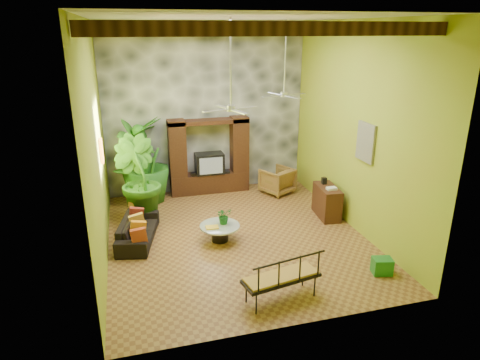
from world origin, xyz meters
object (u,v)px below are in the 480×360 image
object	(u,v)px
tall_plant_c	(145,160)
coffee_table	(220,231)
wicker_armchair	(277,181)
entertainment_center	(209,162)
tall_plant_b	(137,180)
sofa	(138,230)
ceiling_fan_front	(231,99)
tall_plant_a	(137,163)
ceiling_fan_back	(284,86)
side_console	(327,202)
green_bin	(382,266)
iron_bench	(283,276)

from	to	relation	value
tall_plant_c	coffee_table	size ratio (longest dim) A/B	2.61
wicker_armchair	coffee_table	bearing A→B (deg)	20.16
entertainment_center	tall_plant_b	xyz separation A→B (m)	(-2.20, -1.58, 0.17)
sofa	wicker_armchair	size ratio (longest dim) A/B	2.16
ceiling_fan_front	tall_plant_a	xyz separation A→B (m)	(-1.93, 3.14, -2.18)
coffee_table	wicker_armchair	bearing A→B (deg)	47.48
sofa	coffee_table	world-z (taller)	sofa
sofa	wicker_armchair	bearing A→B (deg)	-50.65
ceiling_fan_back	tall_plant_c	bearing A→B (deg)	154.55
wicker_armchair	tall_plant_c	xyz separation A→B (m)	(-3.89, 0.39, 0.84)
side_console	green_bin	xyz separation A→B (m)	(-0.18, -2.92, -0.25)
tall_plant_a	side_console	bearing A→B (deg)	-25.33
tall_plant_a	wicker_armchair	bearing A→B (deg)	-3.66
wicker_armchair	side_console	distance (m)	2.11
entertainment_center	ceiling_fan_front	bearing A→B (deg)	-93.24
side_console	ceiling_fan_back	bearing A→B (deg)	151.50
ceiling_fan_back	green_bin	xyz separation A→B (m)	(0.87, -3.64, -3.23)
entertainment_center	green_bin	bearing A→B (deg)	-66.11
tall_plant_b	tall_plant_a	bearing A→B (deg)	86.80
wicker_armchair	side_console	bearing A→B (deg)	81.34
entertainment_center	iron_bench	size ratio (longest dim) A/B	1.57
ceiling_fan_front	iron_bench	world-z (taller)	ceiling_fan_front
tall_plant_b	iron_bench	distance (m)	4.98
ceiling_fan_back	tall_plant_a	xyz separation A→B (m)	(-3.73, 1.54, -2.18)
ceiling_fan_front	tall_plant_b	xyz separation A→B (m)	(-2.00, 1.96, -2.27)
iron_bench	ceiling_fan_back	bearing A→B (deg)	59.17
coffee_table	side_console	size ratio (longest dim) A/B	0.91
side_console	tall_plant_c	bearing A→B (deg)	158.22
iron_bench	sofa	bearing A→B (deg)	116.50
entertainment_center	coffee_table	xyz separation A→B (m)	(-0.43, -3.28, -0.71)
ceiling_fan_back	green_bin	world-z (taller)	ceiling_fan_back
ceiling_fan_front	wicker_armchair	xyz separation A→B (m)	(2.17, 2.88, -3.01)
wicker_armchair	tall_plant_b	distance (m)	4.33
sofa	tall_plant_c	bearing A→B (deg)	4.60
entertainment_center	tall_plant_b	bearing A→B (deg)	-144.25
tall_plant_b	green_bin	world-z (taller)	tall_plant_b
ceiling_fan_back	iron_bench	xyz separation A→B (m)	(-1.46, -4.00, -2.86)
entertainment_center	tall_plant_b	size ratio (longest dim) A/B	1.06
sofa	ceiling_fan_back	bearing A→B (deg)	-65.02
ceiling_fan_front	wicker_armchair	bearing A→B (deg)	52.96
wicker_armchair	green_bin	xyz separation A→B (m)	(0.50, -4.92, -0.22)
ceiling_fan_back	iron_bench	distance (m)	5.13
sofa	coffee_table	size ratio (longest dim) A/B	1.97
entertainment_center	coffee_table	size ratio (longest dim) A/B	2.53
coffee_table	green_bin	bearing A→B (deg)	-38.46
entertainment_center	ceiling_fan_back	world-z (taller)	ceiling_fan_back
tall_plant_c	side_console	world-z (taller)	tall_plant_c
tall_plant_a	iron_bench	size ratio (longest dim) A/B	1.60
tall_plant_a	tall_plant_c	xyz separation A→B (m)	(0.21, 0.13, 0.01)
side_console	coffee_table	bearing A→B (deg)	-162.73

